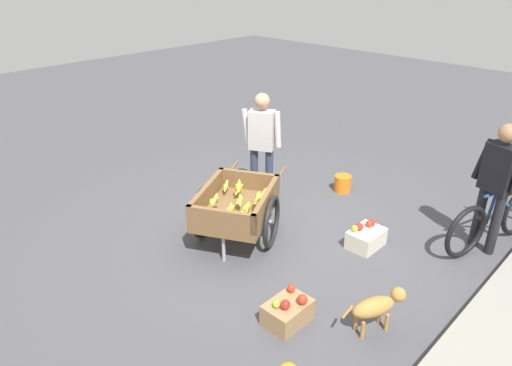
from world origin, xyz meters
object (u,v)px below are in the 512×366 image
(dog, at_px, (377,306))
(mixed_fruit_crate, at_px, (366,237))
(vendor_person, at_px, (262,138))
(plastic_bucket, at_px, (343,183))
(fruit_cart, at_px, (236,208))
(cyclist_person, at_px, (497,178))
(apple_crate, at_px, (288,311))
(bicycle, at_px, (494,219))

(dog, bearing_deg, mixed_fruit_crate, -144.42)
(vendor_person, relative_size, plastic_bucket, 6.17)
(fruit_cart, distance_m, cyclist_person, 2.97)
(fruit_cart, bearing_deg, plastic_bucket, 175.34)
(fruit_cart, xyz_separation_m, apple_crate, (0.66, 1.39, -0.32))
(fruit_cart, height_order, vendor_person, vendor_person)
(plastic_bucket, distance_m, mixed_fruit_crate, 1.48)
(fruit_cart, xyz_separation_m, plastic_bucket, (-2.02, 0.16, -0.32))
(bicycle, bearing_deg, mixed_fruit_crate, -44.62)
(fruit_cart, bearing_deg, apple_crate, 64.46)
(vendor_person, bearing_deg, mixed_fruit_crate, 88.73)
(dog, height_order, mixed_fruit_crate, dog)
(bicycle, distance_m, plastic_bucket, 2.12)
(dog, xyz_separation_m, apple_crate, (0.49, -0.65, -0.15))
(dog, relative_size, mixed_fruit_crate, 1.43)
(plastic_bucket, height_order, mixed_fruit_crate, mixed_fruit_crate)
(dog, height_order, apple_crate, dog)
(bicycle, xyz_separation_m, dog, (2.22, -0.24, -0.08))
(cyclist_person, bearing_deg, apple_crate, -18.18)
(vendor_person, bearing_deg, plastic_bucket, 144.95)
(bicycle, distance_m, apple_crate, 2.86)
(bicycle, distance_m, dog, 2.23)
(plastic_bucket, xyz_separation_m, mixed_fruit_crate, (1.05, 1.05, 0.00))
(bicycle, height_order, apple_crate, bicycle)
(bicycle, bearing_deg, fruit_cart, -48.05)
(fruit_cart, distance_m, vendor_person, 1.24)
(plastic_bucket, bearing_deg, cyclist_person, 86.66)
(vendor_person, height_order, bicycle, vendor_person)
(dog, bearing_deg, plastic_bucket, -139.52)
(vendor_person, xyz_separation_m, cyclist_person, (-0.89, 2.78, 0.01))
(dog, height_order, plastic_bucket, dog)
(fruit_cart, bearing_deg, cyclist_person, 130.38)
(fruit_cart, xyz_separation_m, cyclist_person, (-1.90, 2.23, 0.49))
(dog, distance_m, mixed_fruit_crate, 1.42)
(fruit_cart, distance_m, mixed_fruit_crate, 1.59)
(mixed_fruit_crate, bearing_deg, plastic_bucket, -134.87)
(cyclist_person, xyz_separation_m, apple_crate, (2.56, -0.84, -0.81))
(bicycle, relative_size, cyclist_person, 1.03)
(plastic_bucket, bearing_deg, bicycle, 90.68)
(cyclist_person, xyz_separation_m, plastic_bucket, (-0.12, -2.07, -0.81))
(bicycle, xyz_separation_m, cyclist_person, (0.15, -0.04, 0.58))
(bicycle, xyz_separation_m, mixed_fruit_crate, (1.07, -1.06, -0.23))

